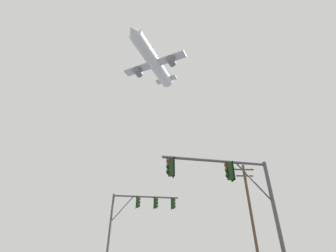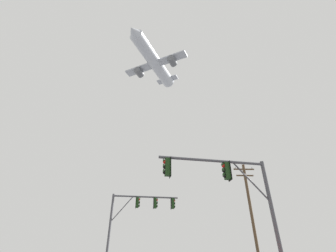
{
  "view_description": "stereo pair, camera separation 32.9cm",
  "coord_description": "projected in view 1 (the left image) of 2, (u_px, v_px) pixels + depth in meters",
  "views": [
    {
      "loc": [
        -0.39,
        -5.07,
        1.27
      ],
      "look_at": [
        0.7,
        19.49,
        15.74
      ],
      "focal_mm": 25.15,
      "sensor_mm": 36.0,
      "label": 1
    },
    {
      "loc": [
        -0.06,
        -5.09,
        1.27
      ],
      "look_at": [
        0.7,
        19.49,
        15.74
      ],
      "focal_mm": 25.15,
      "sensor_mm": 36.0,
      "label": 2
    }
  ],
  "objects": [
    {
      "name": "airplane",
      "position": [
        153.0,
        62.0,
        59.56
      ],
      "size": [
        16.02,
        20.74,
        5.98
      ],
      "color": "#B7BCC6"
    },
    {
      "name": "signal_pole_far",
      "position": [
        138.0,
        213.0,
        20.78
      ],
      "size": [
        5.95,
        0.93,
        6.76
      ],
      "color": "#4C4C51",
      "rests_on": "ground"
    },
    {
      "name": "signal_pole_near",
      "position": [
        234.0,
        187.0,
        12.09
      ],
      "size": [
        5.87,
        1.1,
        6.21
      ],
      "color": "#4C4C51",
      "rests_on": "ground"
    },
    {
      "name": "utility_pole",
      "position": [
        251.0,
        213.0,
        23.06
      ],
      "size": [
        2.2,
        0.28,
        10.56
      ],
      "color": "brown",
      "rests_on": "ground"
    }
  ]
}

